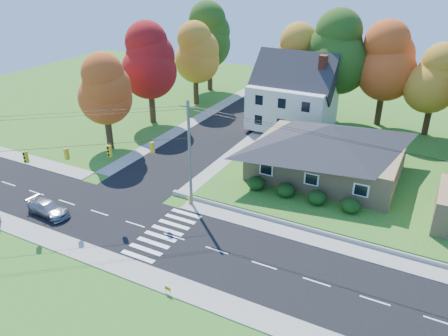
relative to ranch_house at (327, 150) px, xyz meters
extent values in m
plane|color=#3D7923|center=(-8.00, -16.00, -3.27)|extent=(120.00, 120.00, 0.00)
cube|color=black|center=(-8.00, -16.00, -3.26)|extent=(90.00, 8.00, 0.02)
cube|color=black|center=(-16.00, 10.00, -3.25)|extent=(8.00, 44.00, 0.02)
cube|color=#9C9A90|center=(-8.00, -11.00, -3.23)|extent=(90.00, 2.00, 0.08)
cube|color=#9C9A90|center=(-8.00, -21.00, -3.23)|extent=(90.00, 2.00, 0.08)
cube|color=#3D7923|center=(5.00, 5.00, -3.02)|extent=(30.00, 30.00, 0.50)
cube|color=tan|center=(0.00, 0.00, -1.17)|extent=(14.00, 10.00, 3.20)
pyramid|color=#26262B|center=(0.00, 0.00, 1.53)|extent=(14.60, 10.60, 2.20)
cube|color=silver|center=(-8.00, 12.00, 0.03)|extent=(10.00, 8.00, 5.60)
pyramid|color=#26262B|center=(-8.00, 12.00, 4.03)|extent=(10.40, 8.40, 2.40)
cube|color=brown|center=(-4.50, 12.00, 2.03)|extent=(0.90, 0.90, 9.60)
ellipsoid|color=#163A10|center=(-5.00, -6.20, -2.13)|extent=(1.70, 1.70, 1.27)
ellipsoid|color=#163A10|center=(-2.00, -6.20, -2.13)|extent=(1.70, 1.70, 1.27)
ellipsoid|color=#163A10|center=(1.00, -6.20, -2.13)|extent=(1.70, 1.70, 1.27)
ellipsoid|color=#163A10|center=(4.00, -6.20, -2.13)|extent=(1.70, 1.70, 1.27)
cylinder|color=#666059|center=(-9.50, -10.80, 1.73)|extent=(0.26, 0.26, 10.00)
cube|color=#666059|center=(-9.50, -10.80, 6.13)|extent=(1.60, 0.12, 0.12)
cube|color=gold|center=(-20.00, -19.20, 2.68)|extent=(0.34, 0.26, 1.00)
cube|color=gold|center=(-17.50, -17.20, 2.68)|extent=(0.26, 0.34, 1.00)
cube|color=gold|center=(-14.80, -15.05, 2.68)|extent=(0.34, 0.26, 1.00)
cube|color=gold|center=(-12.00, -12.80, 2.68)|extent=(0.26, 0.34, 1.00)
cylinder|color=black|center=(-16.00, -16.00, 3.33)|extent=(13.02, 10.43, 0.04)
cylinder|color=#3F2A19|center=(-10.00, 18.00, -0.07)|extent=(0.80, 0.80, 5.40)
sphere|color=#B87D23|center=(-10.00, 18.00, 3.83)|extent=(6.72, 6.72, 6.72)
sphere|color=#B87D23|center=(-10.00, 18.00, 5.51)|extent=(5.91, 5.91, 5.91)
sphere|color=#B87D23|center=(-10.00, 18.00, 7.19)|extent=(5.11, 5.11, 5.11)
cylinder|color=#3F2A19|center=(-4.00, 17.00, 0.38)|extent=(0.86, 0.86, 6.30)
sphere|color=#2A4E15|center=(-4.00, 17.00, 4.93)|extent=(7.84, 7.84, 7.84)
sphere|color=#2A4E15|center=(-4.00, 17.00, 6.89)|extent=(6.90, 6.90, 6.90)
sphere|color=#2A4E15|center=(-4.00, 17.00, 8.85)|extent=(5.96, 5.96, 5.96)
cylinder|color=#3F2A19|center=(2.00, 18.00, 0.16)|extent=(0.83, 0.83, 5.85)
sphere|color=#C54A1B|center=(2.00, 18.00, 4.38)|extent=(7.28, 7.28, 7.28)
sphere|color=#C54A1B|center=(2.00, 18.00, 6.20)|extent=(6.41, 6.41, 6.41)
sphere|color=#C54A1B|center=(2.00, 18.00, 8.02)|extent=(5.53, 5.53, 5.53)
cylinder|color=#3F2A19|center=(8.00, 17.00, -0.29)|extent=(0.77, 0.77, 4.95)
sphere|color=#B87D23|center=(8.00, 17.00, 3.28)|extent=(6.16, 6.16, 6.16)
sphere|color=#B87D23|center=(8.00, 17.00, 4.82)|extent=(5.42, 5.42, 5.42)
sphere|color=#B87D23|center=(8.00, 17.00, 6.36)|extent=(4.68, 4.68, 4.68)
cylinder|color=#3F2A19|center=(-25.00, -4.00, -0.79)|extent=(0.77, 0.77, 4.95)
sphere|color=#C54A1B|center=(-25.00, -4.00, 2.78)|extent=(6.16, 6.16, 6.16)
sphere|color=#C54A1B|center=(-25.00, -4.00, 4.32)|extent=(5.42, 5.42, 5.42)
sphere|color=#C54A1B|center=(-25.00, -4.00, 5.86)|extent=(4.68, 4.68, 4.68)
cylinder|color=#3F2A19|center=(-26.00, 6.00, -0.34)|extent=(0.83, 0.83, 5.85)
sphere|color=maroon|center=(-26.00, 6.00, 3.88)|extent=(7.28, 7.28, 7.28)
sphere|color=maroon|center=(-26.00, 6.00, 5.70)|extent=(6.41, 6.41, 6.41)
sphere|color=maroon|center=(-26.00, 6.00, 7.52)|extent=(5.53, 5.53, 5.53)
cylinder|color=#3F2A19|center=(-25.00, 16.00, -0.57)|extent=(0.80, 0.80, 5.40)
sphere|color=#B87D23|center=(-25.00, 16.00, 3.33)|extent=(6.72, 6.72, 6.72)
sphere|color=#B87D23|center=(-25.00, 16.00, 5.01)|extent=(5.91, 5.91, 5.91)
sphere|color=#B87D23|center=(-25.00, 16.00, 6.69)|extent=(5.11, 5.11, 5.11)
cylinder|color=#3F2A19|center=(-27.00, 24.00, -0.12)|extent=(0.86, 0.86, 6.30)
sphere|color=#2A4E15|center=(-27.00, 24.00, 4.43)|extent=(7.84, 7.84, 7.84)
sphere|color=#2A4E15|center=(-27.00, 24.00, 6.39)|extent=(6.90, 6.90, 6.90)
sphere|color=#2A4E15|center=(-27.00, 24.00, 8.35)|extent=(5.96, 5.96, 5.96)
imported|color=gray|center=(-19.77, -18.29, -2.61)|extent=(4.50, 2.16, 1.26)
imported|color=silver|center=(-14.68, 18.58, -2.52)|extent=(3.14, 4.65, 1.45)
cylinder|color=yellow|center=(-9.72, -10.73, -3.21)|extent=(0.38, 0.38, 0.10)
cylinder|color=yellow|center=(-9.72, -10.73, -2.90)|extent=(0.25, 0.25, 0.57)
sphere|color=yellow|center=(-9.72, -10.73, -2.56)|extent=(0.27, 0.27, 0.27)
cylinder|color=yellow|center=(-9.72, -10.73, -2.80)|extent=(0.48, 0.18, 0.13)
cylinder|color=black|center=(-4.81, -21.84, -3.05)|extent=(0.02, 0.02, 0.44)
cylinder|color=black|center=(-4.43, -21.84, -3.05)|extent=(0.02, 0.02, 0.44)
cube|color=yellow|center=(-4.62, -21.84, -2.79)|extent=(0.52, 0.10, 0.35)
camera|label=1|loc=(9.42, -40.46, 17.40)|focal=35.00mm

